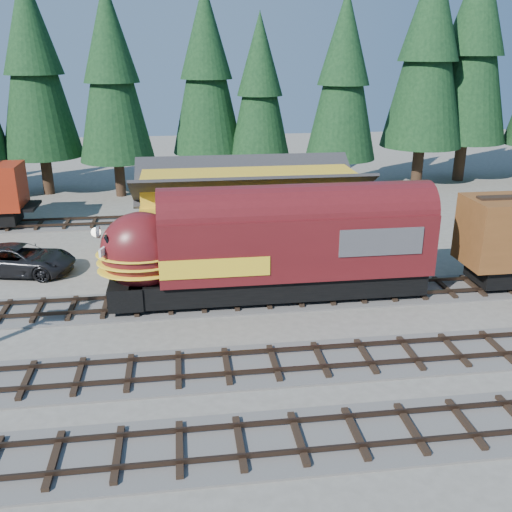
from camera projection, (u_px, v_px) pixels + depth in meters
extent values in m
plane|color=#6B665B|center=(281.00, 339.00, 23.54)|extent=(120.00, 120.00, 0.00)
cube|color=#4C4947|center=(463.00, 288.00, 28.51)|extent=(68.00, 3.20, 0.08)
cube|color=#38281E|center=(471.00, 290.00, 27.77)|extent=(68.00, 0.08, 0.16)
cube|color=#38281E|center=(457.00, 279.00, 29.11)|extent=(68.00, 0.08, 0.16)
cube|color=#4C4947|center=(91.00, 224.00, 39.02)|extent=(32.00, 3.20, 0.08)
cube|color=#38281E|center=(89.00, 224.00, 38.28)|extent=(32.00, 0.08, 0.16)
cube|color=#38281E|center=(92.00, 218.00, 39.62)|extent=(32.00, 0.08, 0.16)
cube|color=orange|center=(249.00, 226.00, 32.73)|extent=(12.00, 6.00, 3.40)
cube|color=yellow|center=(249.00, 185.00, 31.90)|extent=(11.88, 3.30, 1.44)
cube|color=white|center=(141.00, 227.00, 30.87)|extent=(0.06, 2.40, 0.60)
cone|color=black|center=(33.00, 64.00, 43.79)|extent=(6.23, 6.23, 14.20)
cone|color=black|center=(111.00, 72.00, 43.33)|extent=(5.87, 5.87, 13.36)
cone|color=black|center=(206.00, 69.00, 46.58)|extent=(5.93, 5.93, 13.51)
cone|color=black|center=(260.00, 87.00, 45.98)|extent=(5.11, 5.11, 11.65)
cone|color=black|center=(344.00, 75.00, 44.67)|extent=(5.70, 5.70, 12.98)
cone|color=black|center=(429.00, 50.00, 46.52)|extent=(6.84, 6.84, 15.57)
cone|color=black|center=(474.00, 45.00, 48.18)|extent=(7.10, 7.10, 16.18)
cube|color=black|center=(279.00, 282.00, 27.04)|extent=(13.80, 2.47, 1.06)
cube|color=#551316|center=(296.00, 242.00, 26.46)|extent=(12.59, 2.90, 2.90)
ellipsoid|color=#551316|center=(142.00, 251.00, 25.60)|extent=(3.68, 2.85, 3.58)
cube|color=#38383A|center=(371.00, 232.00, 26.80)|extent=(3.87, 2.96, 1.26)
sphere|color=white|center=(96.00, 232.00, 25.03)|extent=(0.43, 0.43, 0.43)
imported|color=black|center=(20.00, 259.00, 30.22)|extent=(6.07, 3.69, 1.57)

